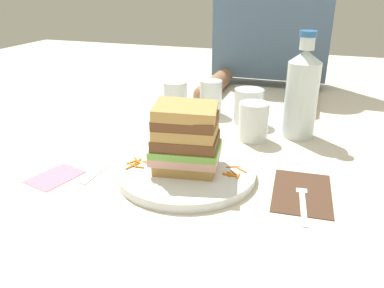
# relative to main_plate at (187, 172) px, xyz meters

# --- Properties ---
(ground_plane) EXTENTS (3.00, 3.00, 0.00)m
(ground_plane) POSITION_rel_main_plate_xyz_m (-0.00, 0.01, -0.01)
(ground_plane) COLOR beige
(main_plate) EXTENTS (0.27, 0.27, 0.02)m
(main_plate) POSITION_rel_main_plate_xyz_m (0.00, 0.00, 0.00)
(main_plate) COLOR white
(main_plate) RESTS_ON ground_plane
(sandwich) EXTENTS (0.14, 0.12, 0.13)m
(sandwich) POSITION_rel_main_plate_xyz_m (0.00, -0.00, 0.07)
(sandwich) COLOR tan
(sandwich) RESTS_ON main_plate
(carrot_shred_0) EXTENTS (0.01, 0.02, 0.00)m
(carrot_shred_0) POSITION_rel_main_plate_xyz_m (-0.09, -0.01, 0.01)
(carrot_shred_0) COLOR orange
(carrot_shred_0) RESTS_ON main_plate
(carrot_shred_1) EXTENTS (0.02, 0.00, 0.00)m
(carrot_shred_1) POSITION_rel_main_plate_xyz_m (-0.09, -0.03, 0.01)
(carrot_shred_1) COLOR orange
(carrot_shred_1) RESTS_ON main_plate
(carrot_shred_2) EXTENTS (0.02, 0.02, 0.00)m
(carrot_shred_2) POSITION_rel_main_plate_xyz_m (-0.08, 0.00, 0.01)
(carrot_shred_2) COLOR orange
(carrot_shred_2) RESTS_ON main_plate
(carrot_shred_3) EXTENTS (0.02, 0.01, 0.00)m
(carrot_shred_3) POSITION_rel_main_plate_xyz_m (-0.11, -0.02, 0.01)
(carrot_shred_3) COLOR orange
(carrot_shred_3) RESTS_ON main_plate
(carrot_shred_4) EXTENTS (0.03, 0.01, 0.00)m
(carrot_shred_4) POSITION_rel_main_plate_xyz_m (-0.08, -0.01, 0.01)
(carrot_shred_4) COLOR orange
(carrot_shred_4) RESTS_ON main_plate
(carrot_shred_5) EXTENTS (0.03, 0.02, 0.00)m
(carrot_shred_5) POSITION_rel_main_plate_xyz_m (-0.11, -0.00, 0.01)
(carrot_shred_5) COLOR orange
(carrot_shred_5) RESTS_ON main_plate
(carrot_shred_6) EXTENTS (0.01, 0.03, 0.00)m
(carrot_shred_6) POSITION_rel_main_plate_xyz_m (-0.10, -0.01, 0.01)
(carrot_shred_6) COLOR orange
(carrot_shred_6) RESTS_ON main_plate
(carrot_shred_7) EXTENTS (0.02, 0.03, 0.00)m
(carrot_shred_7) POSITION_rel_main_plate_xyz_m (-0.11, -0.03, 0.01)
(carrot_shred_7) COLOR orange
(carrot_shred_7) RESTS_ON main_plate
(carrot_shred_8) EXTENTS (0.01, 0.02, 0.00)m
(carrot_shred_8) POSITION_rel_main_plate_xyz_m (-0.07, -0.01, 0.01)
(carrot_shred_8) COLOR orange
(carrot_shred_8) RESTS_ON main_plate
(carrot_shred_9) EXTENTS (0.02, 0.03, 0.00)m
(carrot_shred_9) POSITION_rel_main_plate_xyz_m (-0.11, -0.01, 0.01)
(carrot_shred_9) COLOR orange
(carrot_shred_9) RESTS_ON main_plate
(carrot_shred_10) EXTENTS (0.02, 0.02, 0.00)m
(carrot_shred_10) POSITION_rel_main_plate_xyz_m (0.09, 0.01, 0.01)
(carrot_shred_10) COLOR orange
(carrot_shred_10) RESTS_ON main_plate
(carrot_shred_11) EXTENTS (0.02, 0.02, 0.00)m
(carrot_shred_11) POSITION_rel_main_plate_xyz_m (0.10, 0.02, 0.01)
(carrot_shred_11) COLOR orange
(carrot_shred_11) RESTS_ON main_plate
(carrot_shred_12) EXTENTS (0.00, 0.02, 0.00)m
(carrot_shred_12) POSITION_rel_main_plate_xyz_m (0.10, -0.00, 0.01)
(carrot_shred_12) COLOR orange
(carrot_shred_12) RESTS_ON main_plate
(carrot_shred_13) EXTENTS (0.03, 0.02, 0.00)m
(carrot_shred_13) POSITION_rel_main_plate_xyz_m (0.09, 0.00, 0.01)
(carrot_shred_13) COLOR orange
(carrot_shred_13) RESTS_ON main_plate
(carrot_shred_14) EXTENTS (0.02, 0.01, 0.00)m
(carrot_shred_14) POSITION_rel_main_plate_xyz_m (0.09, -0.01, 0.01)
(carrot_shred_14) COLOR orange
(carrot_shred_14) RESTS_ON main_plate
(carrot_shred_15) EXTENTS (0.03, 0.01, 0.00)m
(carrot_shred_15) POSITION_rel_main_plate_xyz_m (0.09, -0.00, 0.01)
(carrot_shred_15) COLOR orange
(carrot_shred_15) RESTS_ON main_plate
(carrot_shred_16) EXTENTS (0.03, 0.01, 0.00)m
(carrot_shred_16) POSITION_rel_main_plate_xyz_m (0.08, 0.03, 0.01)
(carrot_shred_16) COLOR orange
(carrot_shred_16) RESTS_ON main_plate
(napkin_dark) EXTENTS (0.11, 0.17, 0.00)m
(napkin_dark) POSITION_rel_main_plate_xyz_m (0.22, 0.00, -0.01)
(napkin_dark) COLOR #4C3323
(napkin_dark) RESTS_ON ground_plane
(fork) EXTENTS (0.03, 0.17, 0.00)m
(fork) POSITION_rel_main_plate_xyz_m (0.22, -0.02, -0.00)
(fork) COLOR silver
(fork) RESTS_ON napkin_dark
(knife) EXTENTS (0.02, 0.20, 0.00)m
(knife) POSITION_rel_main_plate_xyz_m (-0.18, -0.00, -0.01)
(knife) COLOR silver
(knife) RESTS_ON ground_plane
(juice_glass) EXTENTS (0.07, 0.07, 0.09)m
(juice_glass) POSITION_rel_main_plate_xyz_m (0.09, 0.23, 0.03)
(juice_glass) COLOR white
(juice_glass) RESTS_ON ground_plane
(water_bottle) EXTENTS (0.08, 0.08, 0.25)m
(water_bottle) POSITION_rel_main_plate_xyz_m (0.19, 0.29, 0.10)
(water_bottle) COLOR silver
(water_bottle) RESTS_ON ground_plane
(empty_tumbler_0) EXTENTS (0.06, 0.06, 0.10)m
(empty_tumbler_0) POSITION_rel_main_plate_xyz_m (-0.06, 0.39, 0.04)
(empty_tumbler_0) COLOR silver
(empty_tumbler_0) RESTS_ON ground_plane
(empty_tumbler_1) EXTENTS (0.07, 0.07, 0.09)m
(empty_tumbler_1) POSITION_rel_main_plate_xyz_m (-0.17, 0.37, 0.04)
(empty_tumbler_1) COLOR silver
(empty_tumbler_1) RESTS_ON ground_plane
(empty_tumbler_2) EXTENTS (0.08, 0.08, 0.09)m
(empty_tumbler_2) POSITION_rel_main_plate_xyz_m (0.05, 0.35, 0.04)
(empty_tumbler_2) COLOR silver
(empty_tumbler_2) RESTS_ON ground_plane
(napkin_pink) EXTENTS (0.09, 0.11, 0.00)m
(napkin_pink) POSITION_rel_main_plate_xyz_m (-0.25, -0.09, -0.01)
(napkin_pink) COLOR pink
(napkin_pink) RESTS_ON ground_plane
(diner_across) EXTENTS (0.41, 0.46, 0.61)m
(diner_across) POSITION_rel_main_plate_xyz_m (0.04, 0.78, 0.27)
(diner_across) COLOR #936647
(diner_across) RESTS_ON ground_plane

